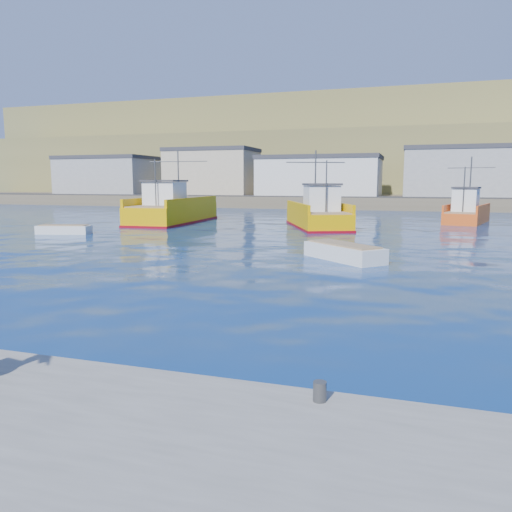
# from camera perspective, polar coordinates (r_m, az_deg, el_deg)

# --- Properties ---
(ground) EXTENTS (260.00, 260.00, 0.00)m
(ground) POSITION_cam_1_polar(r_m,az_deg,el_deg) (11.75, -4.39, -9.95)
(ground) COLOR navy
(ground) RESTS_ON ground
(dock_bollards) EXTENTS (36.20, 0.20, 0.30)m
(dock_bollards) POSITION_cam_1_polar(r_m,az_deg,el_deg) (8.39, -9.48, -13.02)
(dock_bollards) COLOR #4C4C4C
(dock_bollards) RESTS_ON dock
(far_shore) EXTENTS (200.00, 81.00, 24.00)m
(far_shore) POSITION_cam_1_polar(r_m,az_deg,el_deg) (119.72, 15.92, 10.66)
(far_shore) COLOR brown
(far_shore) RESTS_ON ground
(trawler_yellow_a) EXTENTS (5.78, 12.88, 6.69)m
(trawler_yellow_a) POSITION_cam_1_polar(r_m,az_deg,el_deg) (46.72, -9.52, 5.16)
(trawler_yellow_a) COLOR #DBA000
(trawler_yellow_a) RESTS_ON ground
(trawler_yellow_b) EXTENTS (7.36, 11.04, 6.41)m
(trawler_yellow_b) POSITION_cam_1_polar(r_m,az_deg,el_deg) (41.44, 7.09, 4.64)
(trawler_yellow_b) COLOR #DBA000
(trawler_yellow_b) RESTS_ON ground
(boat_orange) EXTENTS (4.72, 8.22, 6.01)m
(boat_orange) POSITION_cam_1_polar(r_m,az_deg,el_deg) (49.41, 22.92, 4.65)
(boat_orange) COLOR #DE4F16
(boat_orange) RESTS_ON ground
(skiff_left) EXTENTS (3.92, 2.16, 0.81)m
(skiff_left) POSITION_cam_1_polar(r_m,az_deg,el_deg) (38.53, -21.09, 2.75)
(skiff_left) COLOR silver
(skiff_left) RESTS_ON ground
(skiff_mid) EXTENTS (4.30, 4.18, 0.97)m
(skiff_mid) POSITION_cam_1_polar(r_m,az_deg,el_deg) (24.27, 9.99, 0.28)
(skiff_mid) COLOR silver
(skiff_mid) RESTS_ON ground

